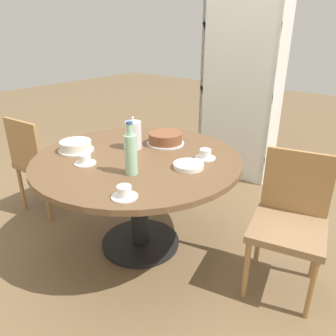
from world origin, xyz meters
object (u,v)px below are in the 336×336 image
at_px(cup_c, 85,160).
at_px(bookshelf, 239,92).
at_px(chair_a, 290,219).
at_px(coffee_pot, 133,134).
at_px(cake_main, 166,139).
at_px(cup_b, 124,193).
at_px(chair_b, 42,161).
at_px(cup_a, 205,155).
at_px(cake_second, 76,146).
at_px(water_bottle, 131,153).

bearing_deg(cup_c, bookshelf, 88.24).
xyz_separation_m(chair_a, coffee_pot, (-1.10, -0.19, 0.35)).
height_order(cake_main, cup_b, cake_main).
relative_size(coffee_pot, cup_b, 1.68).
xyz_separation_m(cake_main, cup_c, (-0.16, -0.62, -0.02)).
bearing_deg(chair_b, chair_a, -172.44).
height_order(chair_a, chair_b, same).
xyz_separation_m(cup_a, cup_b, (-0.02, -0.71, 0.00)).
bearing_deg(coffee_pot, cake_main, 61.00).
xyz_separation_m(chair_a, cake_second, (-1.38, -0.48, 0.28)).
bearing_deg(cake_main, cake_second, -127.72).
distance_m(chair_a, chair_b, 2.02).
bearing_deg(cake_main, cup_b, -64.72).
relative_size(chair_b, cup_b, 6.09).
bearing_deg(chair_b, cup_a, -168.32).
relative_size(water_bottle, cup_c, 2.30).
height_order(chair_a, cake_second, chair_a).
bearing_deg(cup_a, chair_b, -163.35).
xyz_separation_m(chair_a, bookshelf, (-1.08, 1.33, 0.43)).
distance_m(chair_a, coffee_pot, 1.17).
xyz_separation_m(chair_b, cake_main, (0.99, 0.47, 0.29)).
distance_m(chair_a, bookshelf, 1.77).
height_order(cake_main, cup_a, cake_main).
xyz_separation_m(cup_a, cup_c, (-0.54, -0.56, 0.00)).
bearing_deg(coffee_pot, chair_b, -163.82).
xyz_separation_m(bookshelf, cake_second, (-0.30, -1.81, -0.15)).
height_order(bookshelf, cup_a, bookshelf).
relative_size(cake_main, cup_b, 2.00).
height_order(chair_b, cup_c, chair_b).
relative_size(bookshelf, cake_second, 7.57).
height_order(chair_a, bookshelf, bookshelf).
distance_m(cup_a, cup_c, 0.78).
bearing_deg(chair_b, cake_second, 170.69).
distance_m(chair_b, water_bottle, 1.23).
bearing_deg(cup_b, chair_a, 49.95).
bearing_deg(cup_b, cake_main, 115.28).
distance_m(chair_a, cake_second, 1.49).
bearing_deg(chair_b, cake_main, -159.72).
bearing_deg(cake_main, chair_a, -1.56).
distance_m(chair_a, water_bottle, 1.02).
bearing_deg(water_bottle, chair_a, 32.32).
bearing_deg(chair_a, cake_main, 165.09).
xyz_separation_m(cake_second, cup_c, (0.24, -0.11, -0.01)).
height_order(bookshelf, cup_c, bookshelf).
bearing_deg(bookshelf, cake_main, 94.30).
bearing_deg(cup_a, coffee_pot, -162.54).
xyz_separation_m(water_bottle, cup_b, (0.18, -0.23, -0.10)).
distance_m(water_bottle, cup_b, 0.31).
relative_size(cake_main, cup_a, 2.00).
bearing_deg(cup_b, cake_second, 161.19).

